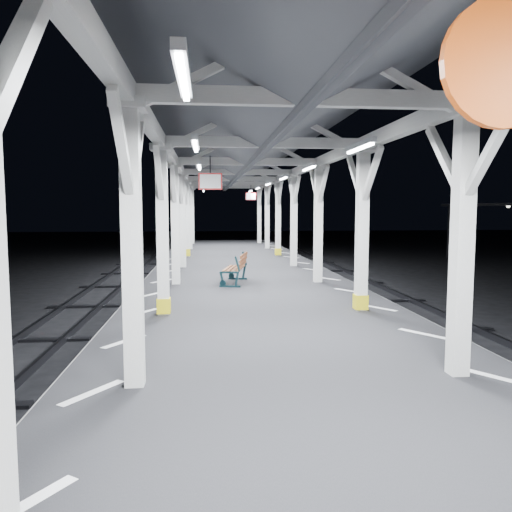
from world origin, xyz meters
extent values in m
plane|color=black|center=(0.00, 0.00, 0.00)|extent=(120.00, 120.00, 0.00)
cube|color=black|center=(0.00, 0.00, 0.50)|extent=(6.00, 50.00, 1.00)
cube|color=silver|center=(-2.45, 0.00, 1.00)|extent=(1.00, 48.00, 0.01)
cube|color=silver|center=(2.45, 0.00, 1.00)|extent=(1.00, 48.00, 0.01)
cube|color=silver|center=(-2.00, -5.45, 3.75)|extent=(0.10, 0.99, 0.99)
cube|color=silver|center=(-2.00, -2.00, 2.60)|extent=(0.22, 0.22, 3.20)
cube|color=silver|center=(-2.00, -2.00, 4.26)|extent=(0.40, 0.40, 0.12)
cube|color=silver|center=(-2.00, -1.45, 3.75)|extent=(0.10, 0.99, 0.99)
cube|color=silver|center=(-2.00, -2.55, 3.75)|extent=(0.10, 0.99, 0.99)
cube|color=silver|center=(-2.00, 2.00, 2.60)|extent=(0.22, 0.22, 3.20)
cube|color=silver|center=(-2.00, 2.00, 4.26)|extent=(0.40, 0.40, 0.12)
cube|color=gold|center=(-2.00, 2.00, 1.18)|extent=(0.26, 0.26, 0.30)
cube|color=silver|center=(-2.00, 2.55, 3.75)|extent=(0.10, 0.99, 0.99)
cube|color=silver|center=(-2.00, 1.45, 3.75)|extent=(0.10, 0.99, 0.99)
cube|color=silver|center=(-2.00, 6.00, 2.60)|extent=(0.22, 0.22, 3.20)
cube|color=silver|center=(-2.00, 6.00, 4.26)|extent=(0.40, 0.40, 0.12)
cube|color=silver|center=(-2.00, 6.55, 3.75)|extent=(0.10, 0.99, 0.99)
cube|color=silver|center=(-2.00, 5.45, 3.75)|extent=(0.10, 0.99, 0.99)
cube|color=silver|center=(-2.00, 10.00, 2.60)|extent=(0.22, 0.22, 3.20)
cube|color=silver|center=(-2.00, 10.00, 4.26)|extent=(0.40, 0.40, 0.12)
cube|color=silver|center=(-2.00, 10.55, 3.75)|extent=(0.10, 0.99, 0.99)
cube|color=silver|center=(-2.00, 9.45, 3.75)|extent=(0.10, 0.99, 0.99)
cube|color=silver|center=(-2.00, 14.00, 2.60)|extent=(0.22, 0.22, 3.20)
cube|color=silver|center=(-2.00, 14.00, 4.26)|extent=(0.40, 0.40, 0.12)
cube|color=gold|center=(-2.00, 14.00, 1.18)|extent=(0.26, 0.26, 0.30)
cube|color=silver|center=(-2.00, 14.55, 3.75)|extent=(0.10, 0.99, 0.99)
cube|color=silver|center=(-2.00, 13.45, 3.75)|extent=(0.10, 0.99, 0.99)
cube|color=silver|center=(-2.00, 18.00, 2.60)|extent=(0.22, 0.22, 3.20)
cube|color=silver|center=(-2.00, 18.00, 4.26)|extent=(0.40, 0.40, 0.12)
cube|color=silver|center=(-2.00, 18.55, 3.75)|extent=(0.10, 0.99, 0.99)
cube|color=silver|center=(-2.00, 17.45, 3.75)|extent=(0.10, 0.99, 0.99)
cube|color=silver|center=(-2.00, 22.00, 2.60)|extent=(0.22, 0.22, 3.20)
cube|color=silver|center=(-2.00, 22.00, 4.26)|extent=(0.40, 0.40, 0.12)
cube|color=silver|center=(-2.00, 22.55, 3.75)|extent=(0.10, 0.99, 0.99)
cube|color=silver|center=(-2.00, 21.45, 3.75)|extent=(0.10, 0.99, 0.99)
cube|color=silver|center=(2.00, -2.00, 2.60)|extent=(0.22, 0.22, 3.20)
cube|color=silver|center=(2.00, -2.00, 4.26)|extent=(0.40, 0.40, 0.12)
cube|color=silver|center=(2.00, -1.45, 3.75)|extent=(0.10, 0.99, 0.99)
cube|color=silver|center=(2.00, -2.55, 3.75)|extent=(0.10, 0.99, 0.99)
cube|color=silver|center=(2.00, 2.00, 2.60)|extent=(0.22, 0.22, 3.20)
cube|color=silver|center=(2.00, 2.00, 4.26)|extent=(0.40, 0.40, 0.12)
cube|color=gold|center=(2.00, 2.00, 1.18)|extent=(0.26, 0.26, 0.30)
cube|color=silver|center=(2.00, 2.55, 3.75)|extent=(0.10, 0.99, 0.99)
cube|color=silver|center=(2.00, 1.45, 3.75)|extent=(0.10, 0.99, 0.99)
cube|color=silver|center=(2.00, 6.00, 2.60)|extent=(0.22, 0.22, 3.20)
cube|color=silver|center=(2.00, 6.00, 4.26)|extent=(0.40, 0.40, 0.12)
cube|color=silver|center=(2.00, 6.55, 3.75)|extent=(0.10, 0.99, 0.99)
cube|color=silver|center=(2.00, 5.45, 3.75)|extent=(0.10, 0.99, 0.99)
cube|color=silver|center=(2.00, 10.00, 2.60)|extent=(0.22, 0.22, 3.20)
cube|color=silver|center=(2.00, 10.00, 4.26)|extent=(0.40, 0.40, 0.12)
cube|color=silver|center=(2.00, 10.55, 3.75)|extent=(0.10, 0.99, 0.99)
cube|color=silver|center=(2.00, 9.45, 3.75)|extent=(0.10, 0.99, 0.99)
cube|color=silver|center=(2.00, 14.00, 2.60)|extent=(0.22, 0.22, 3.20)
cube|color=silver|center=(2.00, 14.00, 4.26)|extent=(0.40, 0.40, 0.12)
cube|color=gold|center=(2.00, 14.00, 1.18)|extent=(0.26, 0.26, 0.30)
cube|color=silver|center=(2.00, 14.55, 3.75)|extent=(0.10, 0.99, 0.99)
cube|color=silver|center=(2.00, 13.45, 3.75)|extent=(0.10, 0.99, 0.99)
cube|color=silver|center=(2.00, 18.00, 2.60)|extent=(0.22, 0.22, 3.20)
cube|color=silver|center=(2.00, 18.00, 4.26)|extent=(0.40, 0.40, 0.12)
cube|color=silver|center=(2.00, 18.55, 3.75)|extent=(0.10, 0.99, 0.99)
cube|color=silver|center=(2.00, 17.45, 3.75)|extent=(0.10, 0.99, 0.99)
cube|color=silver|center=(2.00, 22.00, 2.60)|extent=(0.22, 0.22, 3.20)
cube|color=silver|center=(2.00, 22.00, 4.26)|extent=(0.40, 0.40, 0.12)
cube|color=silver|center=(2.00, 22.55, 3.75)|extent=(0.10, 0.99, 0.99)
cube|color=silver|center=(2.00, 21.45, 3.75)|extent=(0.10, 0.99, 0.99)
cube|color=silver|center=(-2.00, 0.00, 4.38)|extent=(0.18, 48.00, 0.24)
cube|color=silver|center=(2.00, 0.00, 4.38)|extent=(0.18, 48.00, 0.24)
cube|color=silver|center=(0.00, -2.00, 4.38)|extent=(4.20, 0.14, 0.20)
cube|color=silver|center=(0.00, 2.00, 4.38)|extent=(4.20, 0.14, 0.20)
cube|color=silver|center=(0.00, 6.00, 4.38)|extent=(4.20, 0.14, 0.20)
cube|color=silver|center=(0.00, 10.00, 4.38)|extent=(4.20, 0.14, 0.20)
cube|color=silver|center=(0.00, 14.00, 4.38)|extent=(4.20, 0.14, 0.20)
cube|color=silver|center=(0.00, 18.00, 4.38)|extent=(4.20, 0.14, 0.20)
cube|color=silver|center=(0.00, 22.00, 4.38)|extent=(4.20, 0.14, 0.20)
cube|color=silver|center=(0.00, 0.00, 5.30)|extent=(0.16, 48.00, 0.20)
cube|color=#52545A|center=(-1.30, 0.00, 4.92)|extent=(2.80, 49.00, 1.45)
cube|color=#52545A|center=(1.30, 0.00, 4.92)|extent=(2.80, 49.00, 1.45)
cube|color=silver|center=(-1.30, -4.00, 4.10)|extent=(0.10, 1.35, 0.08)
cube|color=white|center=(-1.30, -4.00, 4.05)|extent=(0.05, 1.25, 0.05)
cube|color=silver|center=(-1.30, 0.00, 4.10)|extent=(0.10, 1.35, 0.08)
cube|color=white|center=(-1.30, 0.00, 4.05)|extent=(0.05, 1.25, 0.05)
cube|color=silver|center=(-1.30, 4.00, 4.10)|extent=(0.10, 1.35, 0.08)
cube|color=white|center=(-1.30, 4.00, 4.05)|extent=(0.05, 1.25, 0.05)
cube|color=silver|center=(-1.30, 8.00, 4.10)|extent=(0.10, 1.35, 0.08)
cube|color=white|center=(-1.30, 8.00, 4.05)|extent=(0.05, 1.25, 0.05)
cube|color=silver|center=(-1.30, 12.00, 4.10)|extent=(0.10, 1.35, 0.08)
cube|color=white|center=(-1.30, 12.00, 4.05)|extent=(0.05, 1.25, 0.05)
cube|color=silver|center=(-1.30, 16.00, 4.10)|extent=(0.10, 1.35, 0.08)
cube|color=white|center=(-1.30, 16.00, 4.05)|extent=(0.05, 1.25, 0.05)
cube|color=silver|center=(-1.30, 20.00, 4.10)|extent=(0.10, 1.35, 0.08)
cube|color=white|center=(-1.30, 20.00, 4.05)|extent=(0.05, 1.25, 0.05)
cube|color=white|center=(1.30, -4.00, 4.05)|extent=(0.05, 1.25, 0.05)
cube|color=silver|center=(1.30, 0.00, 4.10)|extent=(0.10, 1.35, 0.08)
cube|color=white|center=(1.30, 0.00, 4.05)|extent=(0.05, 1.25, 0.05)
cube|color=silver|center=(1.30, 4.00, 4.10)|extent=(0.10, 1.35, 0.08)
cube|color=white|center=(1.30, 4.00, 4.05)|extent=(0.05, 1.25, 0.05)
cube|color=silver|center=(1.30, 8.00, 4.10)|extent=(0.10, 1.35, 0.08)
cube|color=white|center=(1.30, 8.00, 4.05)|extent=(0.05, 1.25, 0.05)
cube|color=silver|center=(1.30, 12.00, 4.10)|extent=(0.10, 1.35, 0.08)
cube|color=white|center=(1.30, 12.00, 4.05)|extent=(0.05, 1.25, 0.05)
cube|color=silver|center=(1.30, 16.00, 4.10)|extent=(0.10, 1.35, 0.08)
cube|color=white|center=(1.30, 16.00, 4.05)|extent=(0.05, 1.25, 0.05)
cube|color=silver|center=(1.30, 20.00, 4.10)|extent=(0.10, 1.35, 0.08)
cube|color=white|center=(1.30, 20.00, 4.05)|extent=(0.05, 1.25, 0.05)
cylinder|color=#E94F0C|center=(0.00, -6.00, 3.65)|extent=(0.50, 0.04, 0.50)
cylinder|color=black|center=(-1.05, 2.84, 4.02)|extent=(0.02, 0.02, 0.36)
cube|color=red|center=(-1.05, 2.84, 3.67)|extent=(0.50, 0.03, 0.35)
cube|color=white|center=(-1.05, 2.84, 3.67)|extent=(0.44, 0.04, 0.29)
cylinder|color=black|center=(0.95, 15.83, 4.02)|extent=(0.02, 0.02, 0.36)
cube|color=red|center=(0.95, 15.83, 3.67)|extent=(0.50, 0.03, 0.35)
cube|color=white|center=(0.95, 15.83, 3.67)|extent=(0.44, 0.05, 0.29)
cube|color=black|center=(14.00, 22.00, 1.65)|extent=(0.20, 0.20, 3.30)
sphere|color=silver|center=(14.00, 16.00, 3.22)|extent=(0.20, 0.20, 0.20)
sphere|color=silver|center=(14.00, 22.00, 3.22)|extent=(0.20, 0.20, 0.20)
cube|color=#0F272D|center=(-0.54, 5.26, 1.03)|extent=(0.56, 0.17, 0.06)
cube|color=#0F272D|center=(-0.74, 5.30, 1.22)|extent=(0.15, 0.07, 0.43)
cube|color=#0F272D|center=(-0.36, 5.22, 1.22)|extent=(0.14, 0.07, 0.43)
cube|color=#0F272D|center=(-0.34, 5.21, 1.63)|extent=(0.16, 0.08, 0.41)
cube|color=#0F272D|center=(-0.24, 6.73, 1.03)|extent=(0.56, 0.17, 0.06)
cube|color=#0F272D|center=(-0.45, 6.77, 1.22)|extent=(0.15, 0.07, 0.43)
cube|color=#0F272D|center=(-0.06, 6.69, 1.22)|extent=(0.14, 0.07, 0.43)
cube|color=#0F272D|center=(-0.04, 6.68, 1.63)|extent=(0.16, 0.08, 0.41)
cube|color=#5C2A16|center=(-0.58, 6.03, 1.42)|extent=(0.37, 1.41, 0.03)
cube|color=#5C2A16|center=(-0.46, 6.00, 1.42)|extent=(0.37, 1.41, 0.03)
cube|color=#5C2A16|center=(-0.34, 5.98, 1.42)|extent=(0.37, 1.41, 0.03)
cube|color=#5C2A16|center=(-0.22, 5.95, 1.42)|extent=(0.37, 1.41, 0.03)
cube|color=#5C2A16|center=(-0.15, 5.94, 1.55)|extent=(0.33, 1.41, 0.09)
cube|color=#5C2A16|center=(-0.14, 5.94, 1.68)|extent=(0.33, 1.41, 0.09)
cube|color=#5C2A16|center=(-0.12, 5.93, 1.80)|extent=(0.33, 1.41, 0.09)
camera|label=1|loc=(-1.13, -7.86, 3.10)|focal=35.00mm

